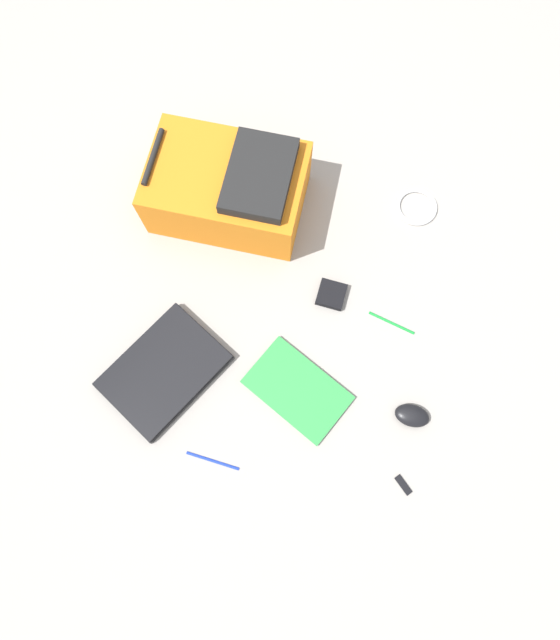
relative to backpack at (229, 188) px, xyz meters
The scene contains 10 objects.
ground_plane 0.36m from the backpack, 143.80° to the right, with size 3.40×3.40×0.00m, color gray.
backpack is the anchor object (origin of this frame).
laptop 0.56m from the backpack, behind, with size 0.39×0.35×0.03m.
book_red 0.61m from the backpack, 144.42° to the right, with size 0.26×0.32×0.01m.
computer_mouse 0.82m from the backpack, 125.16° to the right, with size 0.06×0.09×0.03m, color black.
cable_coil 0.57m from the backpack, 74.46° to the right, with size 0.13×0.13×0.01m, color silver.
pen_black 0.61m from the backpack, 112.27° to the right, with size 0.01×0.01×0.14m, color #198C33.
pen_blue 0.77m from the backpack, 165.66° to the right, with size 0.01×0.01×0.15m, color #1933B2.
earbud_pouch 0.43m from the backpack, 118.34° to the right, with size 0.08×0.08×0.02m, color black.
usb_stick 0.95m from the backpack, 133.37° to the right, with size 0.02×0.05×0.01m, color black.
Camera 1 is at (-0.41, -0.16, 1.41)m, focal length 28.60 mm.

